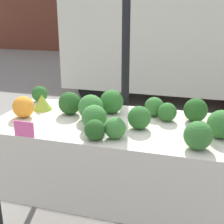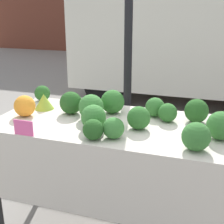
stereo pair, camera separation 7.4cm
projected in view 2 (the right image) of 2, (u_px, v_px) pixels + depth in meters
The scene contains 19 objects.
tent_pole at pixel (128, 57), 2.68m from camera, with size 0.07×0.07×2.58m.
parked_truck at pixel (188, 28), 5.49m from camera, with size 4.18×1.92×2.54m.
market_table at pixel (109, 141), 2.25m from camera, with size 1.73×0.83×0.90m.
orange_cauliflower at pixel (25, 106), 2.37m from camera, with size 0.16×0.16×0.16m.
romanesco_head at pixel (44, 102), 2.55m from camera, with size 0.16×0.16×0.13m.
broccoli_head_0 at pixel (114, 128), 1.98m from camera, with size 0.14×0.14×0.14m.
broccoli_head_1 at pixel (113, 102), 2.44m from camera, with size 0.19×0.19×0.19m.
broccoli_head_2 at pixel (71, 103), 2.43m from camera, with size 0.18×0.18×0.18m.
broccoli_head_3 at pixel (139, 118), 2.13m from camera, with size 0.16×0.16×0.16m.
broccoli_head_4 at pixel (93, 117), 2.12m from camera, with size 0.17×0.17×0.17m.
broccoli_head_5 at pixel (221, 126), 1.96m from camera, with size 0.18×0.18×0.18m.
broccoli_head_6 at pixel (42, 93), 2.76m from camera, with size 0.14×0.14×0.14m.
broccoli_head_7 at pixel (155, 107), 2.37m from camera, with size 0.15×0.15×0.15m.
broccoli_head_8 at pixel (93, 130), 1.96m from camera, with size 0.13×0.13×0.13m.
broccoli_head_9 at pixel (196, 137), 1.81m from camera, with size 0.17×0.17×0.17m.
broccoli_head_10 at pixel (91, 107), 2.31m from camera, with size 0.19×0.19×0.19m.
broccoli_head_11 at pixel (168, 113), 2.27m from camera, with size 0.14×0.14×0.14m.
broccoli_head_12 at pixel (196, 111), 2.25m from camera, with size 0.17×0.17×0.17m.
price_sign at pixel (24, 128), 2.03m from camera, with size 0.14×0.01×0.10m.
Camera 2 is at (0.66, -2.02, 1.72)m, focal length 50.00 mm.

